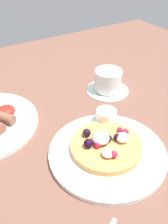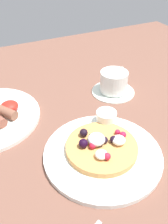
{
  "view_description": "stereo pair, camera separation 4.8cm",
  "coord_description": "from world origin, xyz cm",
  "views": [
    {
      "loc": [
        -18.02,
        -40.51,
        39.12
      ],
      "look_at": [
        6.32,
        -1.05,
        4.0
      ],
      "focal_mm": 38.98,
      "sensor_mm": 36.0,
      "label": 1
    },
    {
      "loc": [
        -13.79,
        -42.83,
        39.12
      ],
      "look_at": [
        6.32,
        -1.05,
        4.0
      ],
      "focal_mm": 38.98,
      "sensor_mm": 36.0,
      "label": 2
    }
  ],
  "objects": [
    {
      "name": "coffee_saucer",
      "position": [
        20.7,
        8.87,
        0.34
      ],
      "size": [
        12.63,
        12.63,
        0.68
      ],
      "primitive_type": "cylinder",
      "color": "white",
      "rests_on": "ground_plane"
    },
    {
      "name": "syrup_ramekin",
      "position": [
        10.92,
        -3.85,
        2.77
      ],
      "size": [
        4.93,
        4.93,
        3.24
      ],
      "color": "white",
      "rests_on": "pancake_plate"
    },
    {
      "name": "ground_plane",
      "position": [
        0.0,
        0.0,
        -1.5
      ],
      "size": [
        155.58,
        117.22,
        3.0
      ],
      "primitive_type": "cube",
      "color": "brown"
    },
    {
      "name": "pancake_with_berries",
      "position": [
        5.52,
        -11.23,
        2.17
      ],
      "size": [
        15.42,
        15.42,
        3.6
      ],
      "color": "#DA9750",
      "rests_on": "pancake_plate"
    },
    {
      "name": "pancake_plate",
      "position": [
        5.45,
        -12.05,
        0.55
      ],
      "size": [
        25.25,
        25.25,
        1.1
      ],
      "primitive_type": "cylinder",
      "color": "white",
      "rests_on": "ground_plane"
    },
    {
      "name": "coffee_cup",
      "position": [
        20.84,
        8.96,
        3.78
      ],
      "size": [
        10.04,
        8.33,
        5.97
      ],
      "color": "white",
      "rests_on": "coffee_saucer"
    }
  ]
}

